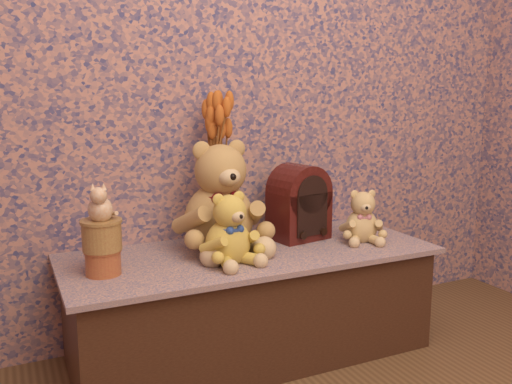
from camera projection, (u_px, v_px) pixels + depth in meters
display_shelf at (251, 302)px, 2.14m from camera, size 1.42×0.59×0.42m
teddy_large at (219, 191)px, 2.10m from camera, size 0.37×0.44×0.46m
teddy_medium at (228, 225)px, 1.94m from camera, size 0.26×0.30×0.28m
teddy_small at (362, 213)px, 2.23m from camera, size 0.25×0.27×0.23m
cathedral_radio at (299, 202)px, 2.26m from camera, size 0.25×0.20×0.31m
ceramic_vase at (217, 218)px, 2.18m from camera, size 0.17×0.17×0.22m
dried_stalks at (216, 139)px, 2.13m from camera, size 0.22×0.22×0.42m
biscuit_tin_lower at (103, 262)px, 1.83m from camera, size 0.13×0.13×0.09m
biscuit_tin_upper at (102, 235)px, 1.81m from camera, size 0.17×0.17×0.10m
cat_figurine at (100, 201)px, 1.79m from camera, size 0.12×0.13×0.13m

